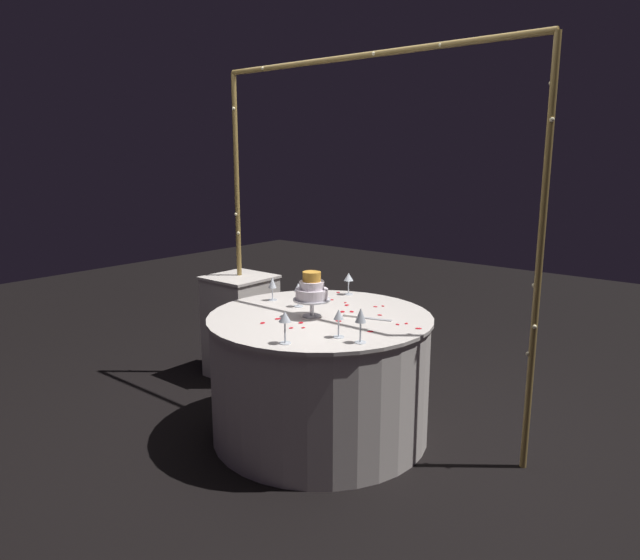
# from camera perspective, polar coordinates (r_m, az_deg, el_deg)

# --- Properties ---
(ground_plane) EXTENTS (12.00, 12.00, 0.00)m
(ground_plane) POSITION_cam_1_polar(r_m,az_deg,el_deg) (3.71, 0.00, -14.77)
(ground_plane) COLOR black
(decorative_arch) EXTENTS (2.29, 0.06, 2.28)m
(decorative_arch) POSITION_cam_1_polar(r_m,az_deg,el_deg) (3.63, 4.02, 9.36)
(decorative_arch) COLOR olive
(decorative_arch) RESTS_ON ground
(main_table) EXTENTS (1.34, 1.34, 0.75)m
(main_table) POSITION_cam_1_polar(r_m,az_deg,el_deg) (3.56, 0.00, -9.35)
(main_table) COLOR silver
(main_table) RESTS_ON ground
(side_table) EXTENTS (0.45, 0.45, 0.79)m
(side_table) POSITION_cam_1_polar(r_m,az_deg,el_deg) (4.52, -7.80, -4.49)
(side_table) COLOR silver
(side_table) RESTS_ON ground
(tiered_cake) EXTENTS (0.22, 0.22, 0.27)m
(tiered_cake) POSITION_cam_1_polar(r_m,az_deg,el_deg) (3.37, -0.82, -1.06)
(tiered_cake) COLOR silver
(tiered_cake) RESTS_ON main_table
(wine_glass_0) EXTENTS (0.06, 0.06, 0.18)m
(wine_glass_0) POSITION_cam_1_polar(r_m,az_deg,el_deg) (2.91, 4.03, -3.67)
(wine_glass_0) COLOR silver
(wine_glass_0) RESTS_ON main_table
(wine_glass_1) EXTENTS (0.06, 0.06, 0.15)m
(wine_glass_1) POSITION_cam_1_polar(r_m,az_deg,el_deg) (3.00, 1.85, -3.64)
(wine_glass_1) COLOR silver
(wine_glass_1) RESTS_ON main_table
(wine_glass_2) EXTENTS (0.06, 0.06, 0.15)m
(wine_glass_2) POSITION_cam_1_polar(r_m,az_deg,el_deg) (3.93, 2.84, 0.18)
(wine_glass_2) COLOR silver
(wine_glass_2) RESTS_ON main_table
(wine_glass_3) EXTENTS (0.06, 0.06, 0.17)m
(wine_glass_3) POSITION_cam_1_polar(r_m,az_deg,el_deg) (2.90, -3.48, -3.84)
(wine_glass_3) COLOR silver
(wine_glass_3) RESTS_ON main_table
(wine_glass_4) EXTENTS (0.06, 0.06, 0.15)m
(wine_glass_4) POSITION_cam_1_polar(r_m,az_deg,el_deg) (3.61, -2.16, -0.90)
(wine_glass_4) COLOR silver
(wine_glass_4) RESTS_ON main_table
(wine_glass_5) EXTENTS (0.06, 0.06, 0.16)m
(wine_glass_5) POSITION_cam_1_polar(r_m,az_deg,el_deg) (3.78, -4.73, -0.36)
(wine_glass_5) COLOR silver
(wine_glass_5) RESTS_ON main_table
(cake_knife) EXTENTS (0.29, 0.10, 0.01)m
(cake_knife) POSITION_cam_1_polar(r_m,az_deg,el_deg) (3.39, 4.36, -3.71)
(cake_knife) COLOR silver
(cake_knife) RESTS_ON main_table
(rose_petal_0) EXTENTS (0.04, 0.03, 0.00)m
(rose_petal_0) POSITION_cam_1_polar(r_m,az_deg,el_deg) (3.32, 1.83, -4.05)
(rose_petal_0) COLOR red
(rose_petal_0) RESTS_ON main_table
(rose_petal_1) EXTENTS (0.03, 0.03, 0.00)m
(rose_petal_1) POSITION_cam_1_polar(r_m,az_deg,el_deg) (3.28, 7.65, -4.35)
(rose_petal_1) COLOR red
(rose_petal_1) RESTS_ON main_table
(rose_petal_2) EXTENTS (0.04, 0.04, 0.00)m
(rose_petal_2) POSITION_cam_1_polar(r_m,az_deg,el_deg) (3.52, 3.15, -3.12)
(rose_petal_2) COLOR red
(rose_petal_2) RESTS_ON main_table
(rose_petal_3) EXTENTS (0.04, 0.04, 0.00)m
(rose_petal_3) POSITION_cam_1_polar(r_m,az_deg,el_deg) (3.22, 9.68, -4.72)
(rose_petal_3) COLOR red
(rose_petal_3) RESTS_ON main_table
(rose_petal_4) EXTENTS (0.03, 0.03, 0.00)m
(rose_petal_4) POSITION_cam_1_polar(r_m,az_deg,el_deg) (3.73, 2.51, -2.24)
(rose_petal_4) COLOR red
(rose_petal_4) RESTS_ON main_table
(rose_petal_5) EXTENTS (0.02, 0.03, 0.00)m
(rose_petal_5) POSITION_cam_1_polar(r_m,az_deg,el_deg) (3.19, -1.66, -4.71)
(rose_petal_5) COLOR red
(rose_petal_5) RESTS_ON main_table
(rose_petal_6) EXTENTS (0.04, 0.04, 0.00)m
(rose_petal_6) POSITION_cam_1_polar(r_m,az_deg,el_deg) (3.43, 3.31, -3.53)
(rose_petal_6) COLOR red
(rose_petal_6) RESTS_ON main_table
(rose_petal_7) EXTENTS (0.04, 0.04, 0.00)m
(rose_petal_7) POSITION_cam_1_polar(r_m,az_deg,el_deg) (3.29, -1.90, -4.22)
(rose_petal_7) COLOR red
(rose_petal_7) RESTS_ON main_table
(rose_petal_8) EXTENTS (0.03, 0.03, 0.00)m
(rose_petal_8) POSITION_cam_1_polar(r_m,az_deg,el_deg) (3.66, 6.22, -2.56)
(rose_petal_8) COLOR red
(rose_petal_8) RESTS_ON main_table
(rose_petal_9) EXTENTS (0.04, 0.05, 0.00)m
(rose_petal_9) POSITION_cam_1_polar(r_m,az_deg,el_deg) (3.51, 2.23, -3.13)
(rose_petal_9) COLOR red
(rose_petal_9) RESTS_ON main_table
(rose_petal_10) EXTENTS (0.03, 0.03, 0.00)m
(rose_petal_10) POSITION_cam_1_polar(r_m,az_deg,el_deg) (3.64, 5.49, -2.63)
(rose_petal_10) COLOR red
(rose_petal_10) RESTS_ON main_table
(rose_petal_11) EXTENTS (0.02, 0.03, 0.00)m
(rose_petal_11) POSITION_cam_1_polar(r_m,az_deg,el_deg) (3.96, -0.71, -1.36)
(rose_petal_11) COLOR red
(rose_petal_11) RESTS_ON main_table
(rose_petal_12) EXTENTS (0.04, 0.05, 0.00)m
(rose_petal_12) POSITION_cam_1_polar(r_m,az_deg,el_deg) (3.37, -4.16, -3.83)
(rose_petal_12) COLOR red
(rose_petal_12) RESTS_ON main_table
(rose_petal_13) EXTENTS (0.04, 0.04, 0.00)m
(rose_petal_13) POSITION_cam_1_polar(r_m,az_deg,el_deg) (3.29, -5.68, -4.23)
(rose_petal_13) COLOR red
(rose_petal_13) RESTS_ON main_table
(rose_petal_14) EXTENTS (0.03, 0.02, 0.00)m
(rose_petal_14) POSITION_cam_1_polar(r_m,az_deg,el_deg) (4.00, 1.80, -1.23)
(rose_petal_14) COLOR red
(rose_petal_14) RESTS_ON main_table
(rose_petal_15) EXTENTS (0.04, 0.03, 0.00)m
(rose_petal_15) POSITION_cam_1_polar(r_m,az_deg,el_deg) (3.67, 2.68, -2.46)
(rose_petal_15) COLOR red
(rose_petal_15) RESTS_ON main_table
(rose_petal_16) EXTENTS (0.04, 0.04, 0.00)m
(rose_petal_16) POSITION_cam_1_polar(r_m,az_deg,el_deg) (3.66, 2.62, -2.50)
(rose_petal_16) COLOR red
(rose_petal_16) RESTS_ON main_table
(rose_petal_17) EXTENTS (0.02, 0.03, 0.00)m
(rose_petal_17) POSITION_cam_1_polar(r_m,az_deg,el_deg) (3.19, -2.86, -4.73)
(rose_petal_17) COLOR red
(rose_petal_17) RESTS_ON main_table
(rose_petal_18) EXTENTS (0.03, 0.03, 0.00)m
(rose_petal_18) POSITION_cam_1_polar(r_m,az_deg,el_deg) (3.30, 8.50, -4.25)
(rose_petal_18) COLOR red
(rose_petal_18) RESTS_ON main_table
(rose_petal_19) EXTENTS (0.04, 0.03, 0.00)m
(rose_petal_19) POSITION_cam_1_polar(r_m,az_deg,el_deg) (3.80, 1.12, -1.95)
(rose_petal_19) COLOR red
(rose_petal_19) RESTS_ON main_table
(rose_petal_20) EXTENTS (0.04, 0.04, 0.00)m
(rose_petal_20) POSITION_cam_1_polar(r_m,az_deg,el_deg) (3.13, 4.99, -5.07)
(rose_petal_20) COLOR red
(rose_petal_20) RESTS_ON main_table
(rose_petal_21) EXTENTS (0.03, 0.03, 0.00)m
(rose_petal_21) POSITION_cam_1_polar(r_m,az_deg,el_deg) (3.46, 5.91, -3.44)
(rose_petal_21) COLOR red
(rose_petal_21) RESTS_ON main_table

